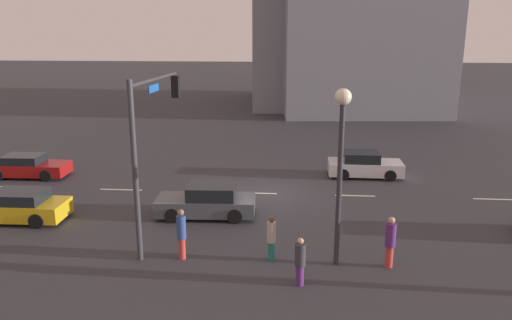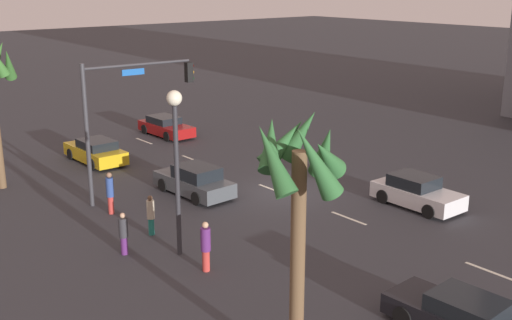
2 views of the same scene
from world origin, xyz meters
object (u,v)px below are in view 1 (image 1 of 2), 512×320
at_px(car_1, 364,165).
at_px(car_4, 207,202).
at_px(car_2, 28,167).
at_px(pedestrian_1, 390,241).
at_px(car_3, 16,207).
at_px(pedestrian_3, 181,233).
at_px(streetlamp, 341,145).
at_px(traffic_signal, 151,130).
at_px(pedestrian_0, 300,261).
at_px(pedestrian_2, 271,237).

height_order(car_1, car_4, car_4).
distance_m(car_2, pedestrian_1, 20.78).
bearing_deg(car_2, car_1, -175.13).
bearing_deg(car_3, pedestrian_3, 158.54).
bearing_deg(car_2, streetlamp, 149.94).
distance_m(car_4, pedestrian_1, 8.44).
xyz_separation_m(traffic_signal, pedestrian_3, (-1.41, 1.68, -3.41)).
bearing_deg(pedestrian_1, traffic_signal, -11.15).
distance_m(car_2, pedestrian_0, 18.95).
bearing_deg(pedestrian_3, car_3, -21.46).
height_order(traffic_signal, pedestrian_0, traffic_signal).
bearing_deg(pedestrian_3, streetlamp, -179.90).
xyz_separation_m(car_3, streetlamp, (-13.59, 3.16, 3.73)).
bearing_deg(pedestrian_0, pedestrian_3, -20.79).
xyz_separation_m(car_2, car_3, (-2.98, 6.43, 0.03)).
relative_size(car_1, pedestrian_1, 2.22).
bearing_deg(pedestrian_2, traffic_signal, -18.23).
height_order(car_2, pedestrian_1, pedestrian_1).
bearing_deg(streetlamp, pedestrian_2, -3.46).
xyz_separation_m(car_1, car_2, (18.96, 1.62, -0.06)).
height_order(car_1, streetlamp, streetlamp).
bearing_deg(car_3, car_4, -171.95).
xyz_separation_m(car_3, car_4, (-8.22, -1.16, 0.04)).
height_order(car_2, traffic_signal, traffic_signal).
bearing_deg(car_1, pedestrian_2, 66.99).
bearing_deg(pedestrian_3, traffic_signal, -49.94).
height_order(car_4, traffic_signal, traffic_signal).
relative_size(car_3, pedestrian_2, 2.68).
relative_size(car_2, pedestrian_3, 2.32).
bearing_deg(traffic_signal, car_2, -39.45).
relative_size(car_3, pedestrian_3, 2.36).
bearing_deg(traffic_signal, pedestrian_0, 149.81).
bearing_deg(pedestrian_0, pedestrian_2, -60.06).
relative_size(car_1, car_4, 0.93).
bearing_deg(streetlamp, car_4, -38.79).
xyz_separation_m(car_3, pedestrian_3, (-8.06, 3.17, 0.39)).
relative_size(car_1, pedestrian_3, 2.18).
xyz_separation_m(car_2, pedestrian_3, (-11.04, 9.60, 0.42)).
bearing_deg(car_2, pedestrian_3, 138.99).
distance_m(car_4, streetlamp, 7.82).
distance_m(pedestrian_0, pedestrian_3, 4.54).
relative_size(car_1, pedestrian_0, 2.50).
relative_size(car_2, car_4, 0.99).
distance_m(pedestrian_1, pedestrian_3, 7.36).
relative_size(pedestrian_2, pedestrian_3, 0.88).
height_order(traffic_signal, pedestrian_3, traffic_signal).
bearing_deg(car_2, traffic_signal, 140.55).
bearing_deg(pedestrian_2, car_1, -113.01).
bearing_deg(car_1, car_4, 41.56).
xyz_separation_m(streetlamp, pedestrian_1, (-1.83, 0.06, -3.37)).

